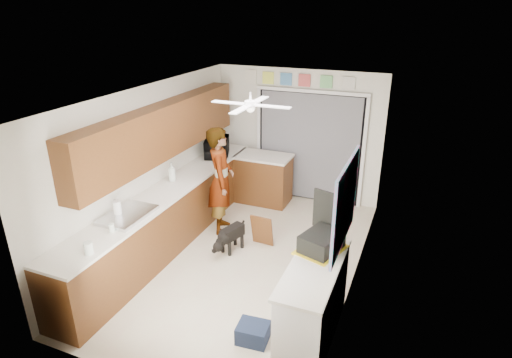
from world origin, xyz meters
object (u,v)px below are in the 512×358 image
(microwave, at_px, (217,147))
(soap_bottle, at_px, (172,172))
(paper_towel_roll, at_px, (117,209))
(dog, at_px, (232,237))
(suitcase, at_px, (322,242))
(navy_crate, at_px, (253,333))
(man, at_px, (221,180))

(microwave, relative_size, soap_bottle, 1.93)
(paper_towel_roll, bearing_deg, microwave, 87.66)
(microwave, bearing_deg, dog, -167.74)
(paper_towel_roll, height_order, suitcase, paper_towel_roll)
(paper_towel_roll, relative_size, suitcase, 0.46)
(microwave, bearing_deg, soap_bottle, 154.24)
(suitcase, height_order, dog, suitcase)
(microwave, xyz_separation_m, paper_towel_roll, (-0.11, -2.70, -0.06))
(microwave, distance_m, paper_towel_roll, 2.71)
(navy_crate, bearing_deg, microwave, 122.70)
(navy_crate, height_order, man, man)
(suitcase, height_order, man, man)
(man, bearing_deg, soap_bottle, 95.79)
(suitcase, bearing_deg, dog, 166.79)
(suitcase, xyz_separation_m, navy_crate, (-0.57, -0.71, -0.94))
(soap_bottle, xyz_separation_m, suitcase, (2.73, -1.12, -0.05))
(suitcase, relative_size, man, 0.27)
(soap_bottle, bearing_deg, navy_crate, -40.24)
(man, bearing_deg, suitcase, -150.68)
(dog, bearing_deg, soap_bottle, -170.47)
(paper_towel_roll, xyz_separation_m, suitcase, (2.73, 0.22, -0.01))
(suitcase, bearing_deg, navy_crate, -110.80)
(microwave, xyz_separation_m, soap_bottle, (-0.11, -1.37, -0.01))
(paper_towel_roll, distance_m, suitcase, 2.74)
(suitcase, relative_size, navy_crate, 1.39)
(microwave, relative_size, suitcase, 1.25)
(soap_bottle, xyz_separation_m, navy_crate, (2.16, -1.83, -0.99))
(soap_bottle, relative_size, suitcase, 0.65)
(soap_bottle, distance_m, navy_crate, 3.00)
(suitcase, xyz_separation_m, man, (-2.06, 1.51, -0.14))
(suitcase, height_order, navy_crate, suitcase)
(suitcase, relative_size, dog, 0.85)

